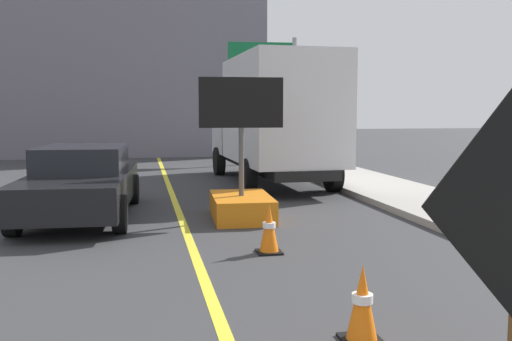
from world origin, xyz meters
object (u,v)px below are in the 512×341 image
(pickup_car, at_px, (82,182))
(traffic_cone_mid_lane, at_px, (269,229))
(box_truck, at_px, (273,118))
(traffic_cone_near_sign, at_px, (362,304))
(arrow_board_trailer, at_px, (241,194))
(highway_guide_sign, at_px, (275,77))

(pickup_car, relative_size, traffic_cone_mid_lane, 6.50)
(box_truck, relative_size, traffic_cone_near_sign, 9.72)
(arrow_board_trailer, xyz_separation_m, highway_guide_sign, (3.49, 11.70, 2.94))
(highway_guide_sign, bearing_deg, traffic_cone_mid_lane, -103.91)
(arrow_board_trailer, relative_size, traffic_cone_mid_lane, 3.70)
(pickup_car, xyz_separation_m, highway_guide_sign, (6.51, 10.92, 2.73))
(box_truck, height_order, pickup_car, box_truck)
(traffic_cone_near_sign, xyz_separation_m, traffic_cone_mid_lane, (-0.11, 3.25, 0.01))
(arrow_board_trailer, distance_m, box_truck, 5.38)
(box_truck, xyz_separation_m, traffic_cone_mid_lane, (-1.85, -7.53, -1.52))
(arrow_board_trailer, bearing_deg, highway_guide_sign, 73.39)
(pickup_car, relative_size, highway_guide_sign, 0.95)
(arrow_board_trailer, height_order, box_truck, box_truck)
(box_truck, distance_m, pickup_car, 6.42)
(highway_guide_sign, height_order, traffic_cone_near_sign, highway_guide_sign)
(box_truck, bearing_deg, traffic_cone_near_sign, -99.16)
(pickup_car, relative_size, traffic_cone_near_sign, 6.67)
(traffic_cone_near_sign, bearing_deg, box_truck, 80.84)
(traffic_cone_near_sign, bearing_deg, pickup_car, 114.58)
(box_truck, bearing_deg, highway_guide_sign, 75.93)
(arrow_board_trailer, bearing_deg, traffic_cone_near_sign, -89.59)
(highway_guide_sign, relative_size, traffic_cone_near_sign, 7.03)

